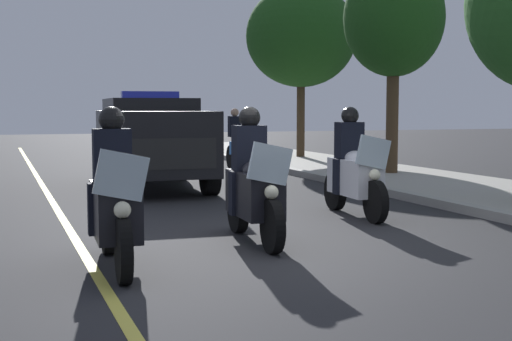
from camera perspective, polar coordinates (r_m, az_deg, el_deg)
name	(u,v)px	position (r m, az deg, el deg)	size (l,w,h in m)	color
ground_plane	(269,246)	(8.92, 1.04, -6.02)	(80.00, 80.00, 0.00)	#28282B
lane_stripe_center	(87,259)	(8.40, -13.26, -6.81)	(48.00, 0.12, 0.01)	#E0D14C
police_motorcycle_lead_left	(115,203)	(7.79, -11.15, -2.52)	(2.14, 0.60, 1.72)	black
police_motorcycle_lead_right	(254,187)	(9.08, -0.20, -1.36)	(2.14, 0.60, 1.72)	black
police_motorcycle_trailing	(354,172)	(11.37, 7.78, -0.12)	(2.14, 0.60, 1.72)	black
police_suv	(151,138)	(15.38, -8.30, 2.57)	(4.99, 2.27, 2.05)	black
cyclist_background	(235,140)	(19.45, -1.69, 2.46)	(1.76, 0.33, 1.69)	black
tree_far_back	(394,19)	(18.21, 10.87, 11.70)	(2.46, 2.46, 5.22)	#4C3823
tree_behind_suv	(301,36)	(23.83, 3.60, 10.59)	(3.60, 3.60, 5.61)	#42301E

